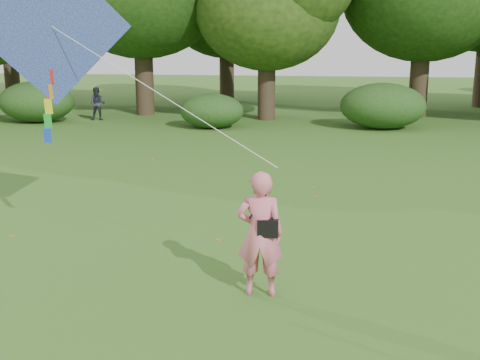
# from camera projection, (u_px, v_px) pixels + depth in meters

# --- Properties ---
(ground) EXTENTS (100.00, 100.00, 0.00)m
(ground) POSITION_uv_depth(u_px,v_px,m) (278.00, 325.00, 8.06)
(ground) COLOR #265114
(ground) RESTS_ON ground
(man_kite_flyer) EXTENTS (0.71, 0.48, 1.90)m
(man_kite_flyer) POSITION_uv_depth(u_px,v_px,m) (260.00, 234.00, 8.82)
(man_kite_flyer) COLOR #DA667A
(man_kite_flyer) RESTS_ON ground
(bystander_left) EXTENTS (0.81, 0.68, 1.49)m
(bystander_left) POSITION_uv_depth(u_px,v_px,m) (98.00, 104.00, 27.14)
(bystander_left) COLOR #252831
(bystander_left) RESTS_ON ground
(crossbody_bag) EXTENTS (0.43, 0.20, 0.73)m
(crossbody_bag) POSITION_uv_depth(u_px,v_px,m) (268.00, 227.00, 8.74)
(crossbody_bag) COLOR black
(crossbody_bag) RESTS_ON ground
(flying_kite) EXTENTS (5.30, 2.32, 3.39)m
(flying_kite) POSITION_uv_depth(u_px,v_px,m) (51.00, 28.00, 10.26)
(flying_kite) COLOR #2534A0
(flying_kite) RESTS_ON ground
(shrub_band) EXTENTS (39.15, 3.22, 1.88)m
(shrub_band) POSITION_uv_depth(u_px,v_px,m) (292.00, 107.00, 24.91)
(shrub_band) COLOR #264919
(shrub_band) RESTS_ON ground
(fallen_leaves) EXTENTS (10.20, 13.80, 0.01)m
(fallen_leaves) POSITION_uv_depth(u_px,v_px,m) (252.00, 245.00, 11.10)
(fallen_leaves) COLOR olive
(fallen_leaves) RESTS_ON ground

